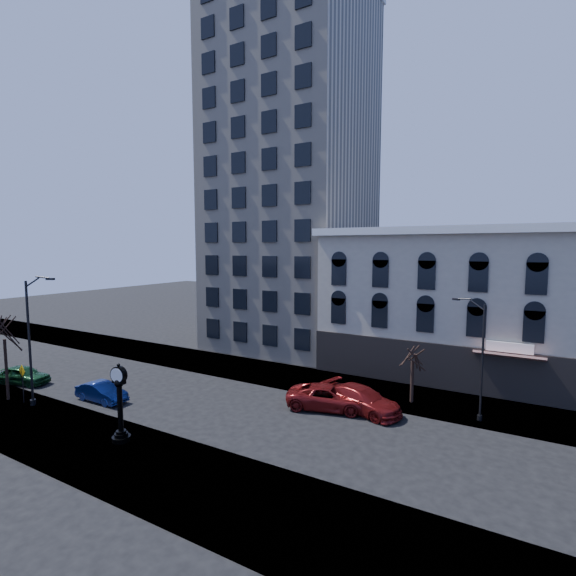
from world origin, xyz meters
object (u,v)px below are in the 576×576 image
Objects in this scene: car_near_a at (23,375)px; street_lamp_near at (36,307)px; street_clock at (120,406)px; warning_sign at (22,377)px; car_near_b at (102,392)px.

street_lamp_near is at bearing -124.00° from car_near_a.
warning_sign is (-10.79, 0.51, -0.16)m from street_clock.
street_lamp_near is 5.28m from warning_sign.
car_near_a is 8.84m from car_near_b.
car_near_a is at bearing 93.28° from car_near_b.
car_near_a is at bearing 142.67° from street_lamp_near.
street_clock is 10.81m from warning_sign.
car_near_b is (8.82, 0.67, -0.06)m from car_near_a.
street_lamp_near is 9.09m from car_near_a.
car_near_b is at bearing 29.35° from street_lamp_near.
warning_sign reaches higher than car_near_a.
car_near_a is at bearing 157.70° from warning_sign.
warning_sign reaches higher than car_near_b.
street_lamp_near is at bearing 165.83° from street_clock.
warning_sign is 0.66× the size of car_near_b.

